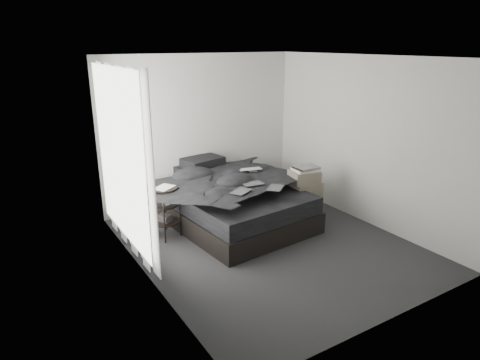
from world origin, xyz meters
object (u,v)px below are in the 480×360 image
laptop (251,166)px  box_lower (303,209)px  bed (232,213)px  side_stand (164,213)px

laptop → box_lower: size_ratio=0.77×
laptop → bed: bearing=-154.5°
side_stand → bed: bearing=-3.1°
bed → laptop: (0.43, 0.09, 0.70)m
laptop → box_lower: 1.10m
box_lower → side_stand: bearing=165.4°
bed → box_lower: 1.17m
bed → box_lower: bearing=-30.4°
bed → laptop: bearing=7.5°
bed → laptop: size_ratio=6.24×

